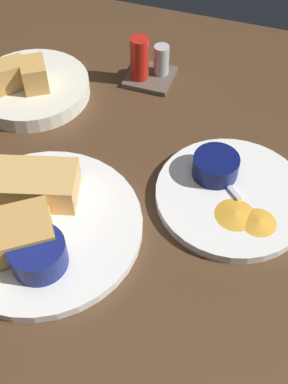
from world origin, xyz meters
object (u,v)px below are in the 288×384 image
object	(u,v)px
ramekin_dark_sauce	(38,254)
ramekin_light_gravy	(216,165)
spoon_by_gravy_ramekin	(215,170)
condiment_caddy	(148,65)
plate_chips_companion	(232,196)
plate_sandwich_main	(43,226)
sandwich_half_near	(34,185)
sandwich_half_far	(6,237)
spoon_by_dark_ramekin	(38,226)
bread_basket_rear	(31,86)

from	to	relation	value
ramekin_dark_sauce	ramekin_light_gravy	bearing A→B (deg)	51.63
ramekin_dark_sauce	spoon_by_gravy_ramekin	bearing A→B (deg)	52.24
spoon_by_gravy_ramekin	condiment_caddy	bearing A→B (deg)	131.02
plate_chips_companion	spoon_by_gravy_ramekin	distance (cm)	5.19
plate_sandwich_main	plate_chips_companion	size ratio (longest dim) A/B	1.24
sandwich_half_near	sandwich_half_far	size ratio (longest dim) A/B	0.98
sandwich_half_far	plate_chips_companion	bearing A→B (deg)	35.62
ramekin_light_gravy	spoon_by_dark_ramekin	bearing A→B (deg)	-139.47
sandwich_half_far	plate_sandwich_main	bearing A→B (deg)	64.01
sandwich_half_far	ramekin_light_gravy	world-z (taller)	sandwich_half_far
spoon_by_gravy_ramekin	sandwich_half_near	bearing A→B (deg)	-151.27
ramekin_light_gravy	bread_basket_rear	xyz separation A→B (cm)	(-38.20, 9.93, -1.36)
ramekin_dark_sauce	condiment_caddy	bearing A→B (deg)	89.47
ramekin_light_gravy	sandwich_half_near	bearing A→B (deg)	-152.14
ramekin_light_gravy	bread_basket_rear	distance (cm)	39.50
plate_sandwich_main	condiment_caddy	bearing A→B (deg)	85.30
bread_basket_rear	ramekin_dark_sauce	bearing A→B (deg)	-60.67
sandwich_half_far	ramekin_dark_sauce	size ratio (longest dim) A/B	1.89
sandwich_half_near	spoon_by_gravy_ramekin	size ratio (longest dim) A/B	1.80
spoon_by_dark_ramekin	condiment_caddy	distance (cm)	40.91
ramekin_dark_sauce	plate_chips_companion	size ratio (longest dim) A/B	0.33
bread_basket_rear	ramekin_light_gravy	bearing A→B (deg)	-14.58
ramekin_dark_sauce	plate_chips_companion	distance (cm)	31.13
plate_chips_companion	ramekin_light_gravy	size ratio (longest dim) A/B	3.29
sandwich_half_near	ramekin_dark_sauce	size ratio (longest dim) A/B	1.85
plate_chips_companion	bread_basket_rear	bearing A→B (deg)	162.79
sandwich_half_far	ramekin_dark_sauce	world-z (taller)	sandwich_half_far
sandwich_half_near	ramekin_light_gravy	world-z (taller)	sandwich_half_near
plate_chips_companion	spoon_by_gravy_ramekin	world-z (taller)	spoon_by_gravy_ramekin
sandwich_half_far	spoon_by_gravy_ramekin	world-z (taller)	sandwich_half_far
spoon_by_dark_ramekin	spoon_by_gravy_ramekin	world-z (taller)	same
plate_sandwich_main	bread_basket_rear	bearing A→B (deg)	120.23
sandwich_half_near	condiment_caddy	world-z (taller)	condiment_caddy
sandwich_half_near	ramekin_dark_sauce	distance (cm)	12.40
plate_chips_companion	bread_basket_rear	xyz separation A→B (cm)	(-41.82, 12.95, 1.33)
sandwich_half_near	plate_chips_companion	size ratio (longest dim) A/B	0.61
plate_sandwich_main	ramekin_light_gravy	distance (cm)	28.50
plate_chips_companion	ramekin_light_gravy	bearing A→B (deg)	140.19
spoon_by_gravy_ramekin	condiment_caddy	world-z (taller)	condiment_caddy
ramekin_dark_sauce	plate_chips_companion	xyz separation A→B (cm)	(22.70, 21.08, -3.06)
sandwich_half_far	spoon_by_dark_ramekin	bearing A→B (deg)	61.01
sandwich_half_far	bread_basket_rear	distance (cm)	35.85
plate_chips_companion	spoon_by_dark_ramekin	bearing A→B (deg)	-148.33
ramekin_dark_sauce	bread_basket_rear	size ratio (longest dim) A/B	0.36
spoon_by_gravy_ramekin	ramekin_dark_sauce	bearing A→B (deg)	-127.76
plate_chips_companion	bread_basket_rear	distance (cm)	43.80
sandwich_half_near	ramekin_light_gravy	xyz separation A→B (cm)	(25.12, 13.27, -0.51)
sandwich_half_near	bread_basket_rear	bearing A→B (deg)	119.42
ramekin_dark_sauce	bread_basket_rear	xyz separation A→B (cm)	(-19.12, 34.04, -1.72)
plate_chips_companion	ramekin_dark_sauce	bearing A→B (deg)	-137.12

